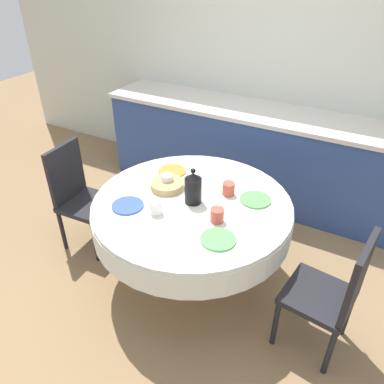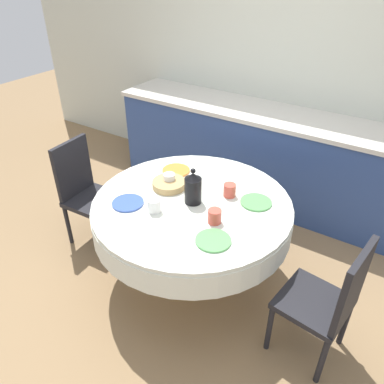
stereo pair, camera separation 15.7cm
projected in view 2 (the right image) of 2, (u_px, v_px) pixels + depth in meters
ground_plane at (192, 275)px, 3.05m from camera, size 12.00×12.00×0.00m
wall_back at (291, 66)px, 3.56m from camera, size 7.00×0.05×2.60m
kitchen_counter at (267, 157)px, 3.78m from camera, size 3.24×0.64×0.94m
dining_table at (192, 215)px, 2.71m from camera, size 1.43×1.43×0.73m
chair_left at (329, 300)px, 2.20m from camera, size 0.45×0.45×0.93m
chair_right at (85, 189)px, 3.21m from camera, size 0.42×0.42×0.93m
plate_near_left at (128, 203)px, 2.62m from camera, size 0.22×0.22×0.01m
cup_near_left at (154, 205)px, 2.52m from camera, size 0.09×0.09×0.09m
plate_near_right at (213, 240)px, 2.28m from camera, size 0.22×0.22×0.01m
cup_near_right at (215, 216)px, 2.42m from camera, size 0.09×0.09×0.09m
plate_far_left at (176, 170)px, 3.01m from camera, size 0.22×0.22×0.01m
cup_far_left at (169, 180)px, 2.81m from camera, size 0.09×0.09×0.09m
plate_far_right at (256, 202)px, 2.63m from camera, size 0.22×0.22×0.01m
cup_far_right at (230, 190)px, 2.69m from camera, size 0.09×0.09×0.09m
coffee_carafe at (193, 188)px, 2.59m from camera, size 0.12×0.12×0.27m
bread_basket at (169, 184)px, 2.80m from camera, size 0.25×0.25×0.05m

